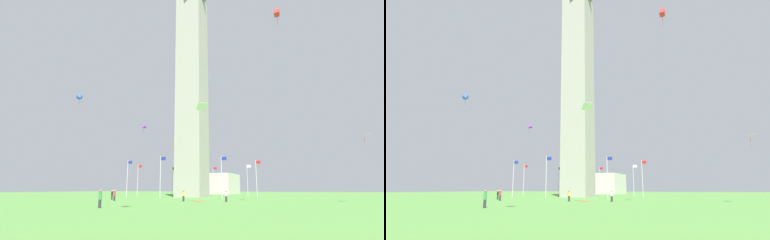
% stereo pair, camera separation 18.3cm
% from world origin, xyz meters
% --- Properties ---
extents(ground_plane, '(260.00, 260.00, 0.00)m').
position_xyz_m(ground_plane, '(0.00, 0.00, 0.00)').
color(ground_plane, '#548C3D').
extents(obelisk_monument, '(6.34, 6.34, 57.66)m').
position_xyz_m(obelisk_monument, '(0.00, 0.00, 28.83)').
color(obelisk_monument, '#A8A399').
rests_on(obelisk_monument, ground).
extents(flagpole_n, '(1.12, 0.14, 7.87)m').
position_xyz_m(flagpole_n, '(15.06, 0.00, 4.32)').
color(flagpole_n, silver).
rests_on(flagpole_n, ground).
extents(flagpole_ne, '(1.12, 0.14, 7.87)m').
position_xyz_m(flagpole_ne, '(10.66, 10.60, 4.32)').
color(flagpole_ne, silver).
rests_on(flagpole_ne, ground).
extents(flagpole_e, '(1.12, 0.14, 7.87)m').
position_xyz_m(flagpole_e, '(0.06, 14.99, 4.32)').
color(flagpole_e, silver).
rests_on(flagpole_e, ground).
extents(flagpole_se, '(1.12, 0.14, 7.87)m').
position_xyz_m(flagpole_se, '(-10.54, 10.60, 4.32)').
color(flagpole_se, silver).
rests_on(flagpole_se, ground).
extents(flagpole_s, '(1.12, 0.14, 7.87)m').
position_xyz_m(flagpole_s, '(-14.93, 0.00, 4.32)').
color(flagpole_s, silver).
rests_on(flagpole_s, ground).
extents(flagpole_sw, '(1.12, 0.14, 7.87)m').
position_xyz_m(flagpole_sw, '(-10.54, -10.60, 4.32)').
color(flagpole_sw, silver).
rests_on(flagpole_sw, ground).
extents(flagpole_w, '(1.12, 0.14, 7.87)m').
position_xyz_m(flagpole_w, '(0.06, -14.99, 4.32)').
color(flagpole_w, silver).
rests_on(flagpole_w, ground).
extents(flagpole_nw, '(1.12, 0.14, 7.87)m').
position_xyz_m(flagpole_nw, '(10.66, -10.60, 4.32)').
color(flagpole_nw, silver).
rests_on(flagpole_nw, ground).
extents(person_yellow_shirt, '(0.32, 0.32, 1.63)m').
position_xyz_m(person_yellow_shirt, '(8.49, -22.84, 0.81)').
color(person_yellow_shirt, '#2D2D38').
rests_on(person_yellow_shirt, ground).
extents(person_red_shirt, '(0.32, 0.32, 1.71)m').
position_xyz_m(person_red_shirt, '(-2.55, -25.00, 0.85)').
color(person_red_shirt, '#2D2D38').
rests_on(person_red_shirt, ground).
extents(person_white_shirt, '(0.32, 0.32, 1.61)m').
position_xyz_m(person_white_shirt, '(14.75, -21.56, 0.80)').
color(person_white_shirt, '#2D2D38').
rests_on(person_white_shirt, ground).
extents(person_black_shirt, '(0.32, 0.32, 1.62)m').
position_xyz_m(person_black_shirt, '(-6.27, -20.89, 0.81)').
color(person_black_shirt, '#2D2D38').
rests_on(person_black_shirt, ground).
extents(person_green_shirt, '(0.32, 0.32, 1.75)m').
position_xyz_m(person_green_shirt, '(7.43, -40.13, 0.87)').
color(person_green_shirt, '#2D2D38').
rests_on(person_green_shirt, ground).
extents(kite_red_box, '(0.71, 1.27, 2.56)m').
position_xyz_m(kite_red_box, '(24.19, -26.64, 25.33)').
color(kite_red_box, red).
extents(kite_orange_diamond, '(1.72, 1.75, 2.10)m').
position_xyz_m(kite_orange_diamond, '(33.68, -18.09, 8.98)').
color(kite_orange_diamond, orange).
extents(kite_blue_delta, '(1.85, 1.78, 2.37)m').
position_xyz_m(kite_blue_delta, '(-13.34, -23.30, 18.93)').
color(kite_blue_delta, blue).
extents(kite_white_diamond, '(1.71, 1.68, 2.27)m').
position_xyz_m(kite_white_diamond, '(13.48, -27.80, 12.83)').
color(kite_white_diamond, white).
extents(kite_purple_delta, '(1.25, 1.32, 1.68)m').
position_xyz_m(kite_purple_delta, '(-0.85, -20.10, 12.67)').
color(kite_purple_delta, purple).
extents(distant_building, '(21.33, 16.04, 7.32)m').
position_xyz_m(distant_building, '(-12.67, 44.39, 3.66)').
color(distant_building, beige).
rests_on(distant_building, ground).
extents(picnic_blanket_near_first_person, '(1.63, 1.97, 0.01)m').
position_xyz_m(picnic_blanket_near_first_person, '(10.40, -21.39, 0.01)').
color(picnic_blanket_near_first_person, red).
rests_on(picnic_blanket_near_first_person, ground).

